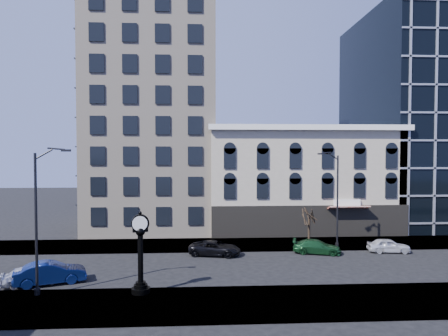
{
  "coord_description": "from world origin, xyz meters",
  "views": [
    {
      "loc": [
        0.03,
        -32.24,
        9.27
      ],
      "look_at": [
        2.0,
        4.0,
        8.0
      ],
      "focal_mm": 32.0,
      "sensor_mm": 36.0,
      "label": 1
    }
  ],
  "objects": [
    {
      "name": "victorian_row",
      "position": [
        12.0,
        15.89,
        6.0
      ],
      "size": [
        22.6,
        11.19,
        12.5
      ],
      "color": "#B6AA96",
      "rests_on": "ground"
    },
    {
      "name": "sidewalk_far",
      "position": [
        0.0,
        8.0,
        0.06
      ],
      "size": [
        160.0,
        6.0,
        0.12
      ],
      "primitive_type": "cube",
      "color": "gray",
      "rests_on": "ground"
    },
    {
      "name": "bare_tree_far",
      "position": [
        10.71,
        6.98,
        3.55
      ],
      "size": [
        2.65,
        2.65,
        4.55
      ],
      "color": "#2D2116",
      "rests_on": "sidewalk_far"
    },
    {
      "name": "cream_tower",
      "position": [
        -6.11,
        18.88,
        19.32
      ],
      "size": [
        15.9,
        15.4,
        42.5
      ],
      "color": "#C3B39D",
      "rests_on": "ground"
    },
    {
      "name": "glass_office",
      "position": [
        32.0,
        20.91,
        14.0
      ],
      "size": [
        20.0,
        20.15,
        28.0
      ],
      "color": "black",
      "rests_on": "ground"
    },
    {
      "name": "car_near_a",
      "position": [
        -12.09,
        -3.55,
        0.67
      ],
      "size": [
        4.25,
        2.98,
        1.34
      ],
      "primitive_type": "imported",
      "rotation": [
        0.0,
        0.0,
        1.96
      ],
      "color": "silver",
      "rests_on": "ground"
    },
    {
      "name": "car_far_b",
      "position": [
        10.67,
        4.07,
        0.64
      ],
      "size": [
        4.73,
        2.86,
        1.28
      ],
      "primitive_type": "imported",
      "rotation": [
        0.0,
        0.0,
        1.31
      ],
      "color": "#143F1E",
      "rests_on": "ground"
    },
    {
      "name": "street_clock",
      "position": [
        -4.05,
        -6.0,
        2.56
      ],
      "size": [
        1.23,
        1.23,
        5.4
      ],
      "rotation": [
        0.0,
        0.0,
        0.21
      ],
      "color": "black",
      "rests_on": "sidewalk_near"
    },
    {
      "name": "car_far_c",
      "position": [
        17.55,
        4.14,
        0.65
      ],
      "size": [
        3.99,
        2.0,
        1.31
      ],
      "primitive_type": "imported",
      "rotation": [
        0.0,
        0.0,
        1.45
      ],
      "color": "silver",
      "rests_on": "ground"
    },
    {
      "name": "street_lamp_far",
      "position": [
        12.57,
        5.83,
        7.32
      ],
      "size": [
        2.43,
        0.86,
        9.54
      ],
      "rotation": [
        0.0,
        0.0,
        3.39
      ],
      "color": "black",
      "rests_on": "sidewalk_far"
    },
    {
      "name": "street_lamp_near",
      "position": [
        -10.01,
        -5.92,
        7.49
      ],
      "size": [
        2.52,
        0.57,
        9.76
      ],
      "rotation": [
        0.0,
        0.0,
        0.11
      ],
      "color": "black",
      "rests_on": "sidewalk_near"
    },
    {
      "name": "sidewalk_near",
      "position": [
        0.0,
        -8.0,
        0.06
      ],
      "size": [
        160.0,
        6.0,
        0.12
      ],
      "primitive_type": "cube",
      "color": "gray",
      "rests_on": "ground"
    },
    {
      "name": "car_near_b",
      "position": [
        -10.82,
        -3.46,
        0.8
      ],
      "size": [
        5.12,
        3.26,
        1.59
      ],
      "primitive_type": "imported",
      "rotation": [
        0.0,
        0.0,
        1.93
      ],
      "color": "#0C194C",
      "rests_on": "ground"
    },
    {
      "name": "ground",
      "position": [
        0.0,
        0.0,
        0.0
      ],
      "size": [
        160.0,
        160.0,
        0.0
      ],
      "primitive_type": "plane",
      "color": "black",
      "rests_on": "ground"
    },
    {
      "name": "car_far_a",
      "position": [
        1.17,
        3.95,
        0.66
      ],
      "size": [
        5.09,
        3.13,
        1.32
      ],
      "primitive_type": "imported",
      "rotation": [
        0.0,
        0.0,
        1.36
      ],
      "color": "black",
      "rests_on": "ground"
    }
  ]
}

